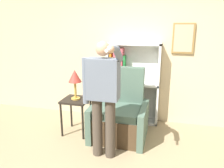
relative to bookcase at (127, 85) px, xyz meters
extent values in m
cube|color=beige|center=(0.09, 0.16, 0.63)|extent=(8.00, 0.06, 2.80)
cube|color=olive|center=(1.01, 0.11, 0.92)|extent=(0.39, 0.04, 0.55)
cube|color=tan|center=(1.01, 0.09, 0.92)|extent=(0.33, 0.01, 0.49)
cube|color=white|center=(-0.37, -0.02, 0.03)|extent=(0.04, 0.28, 1.60)
cube|color=white|center=(0.62, -0.02, 0.03)|extent=(0.04, 0.28, 1.60)
cube|color=white|center=(0.13, 0.12, 0.03)|extent=(1.03, 0.01, 1.60)
cube|color=white|center=(0.13, -0.02, -0.75)|extent=(1.03, 0.28, 0.04)
cube|color=white|center=(0.13, -0.02, 0.03)|extent=(1.03, 0.28, 0.04)
cube|color=white|center=(0.13, -0.02, 0.81)|extent=(1.03, 0.28, 0.04)
cube|color=#1E47B2|center=(-0.32, -0.02, -0.45)|extent=(0.04, 0.21, 0.55)
cube|color=#9E7A47|center=(-0.28, -0.02, -0.37)|extent=(0.03, 0.17, 0.72)
cube|color=#BC4C56|center=(-0.24, -0.02, -0.48)|extent=(0.04, 0.17, 0.50)
cube|color=#BC4C56|center=(-0.18, -0.02, -0.47)|extent=(0.05, 0.17, 0.52)
cube|color=gold|center=(-0.13, -0.02, -0.40)|extent=(0.04, 0.17, 0.65)
cube|color=#5B99A8|center=(-0.08, -0.02, -0.39)|extent=(0.05, 0.18, 0.68)
cube|color=purple|center=(-0.03, -0.02, -0.41)|extent=(0.04, 0.21, 0.63)
cube|color=#238438|center=(0.02, -0.02, -0.46)|extent=(0.04, 0.16, 0.54)
cube|color=orange|center=(-0.32, -0.02, 0.34)|extent=(0.04, 0.22, 0.56)
cube|color=gold|center=(-0.28, -0.02, 0.31)|extent=(0.03, 0.22, 0.50)
cube|color=#BC4C56|center=(-0.24, -0.02, 0.39)|extent=(0.05, 0.21, 0.67)
cube|color=white|center=(-0.19, -0.02, 0.33)|extent=(0.04, 0.23, 0.56)
cube|color=red|center=(-0.14, -0.02, 0.36)|extent=(0.04, 0.20, 0.61)
cube|color=#BC4C56|center=(-0.10, -0.02, 0.39)|extent=(0.04, 0.20, 0.67)
cube|color=#238438|center=(-0.05, -0.02, 0.32)|extent=(0.03, 0.16, 0.53)
cube|color=#4C3823|center=(0.01, -0.75, -0.55)|extent=(0.74, 0.78, 0.44)
cube|color=#4C6656|center=(0.01, -0.79, -0.26)|extent=(0.70, 0.66, 0.12)
cube|color=#4C6656|center=(0.01, -0.40, -0.05)|extent=(0.74, 0.16, 0.98)
cube|color=#4C6656|center=(-0.41, -0.75, -0.46)|extent=(0.10, 0.86, 0.61)
cube|color=#4C6656|center=(0.43, -0.75, -0.46)|extent=(0.10, 0.86, 0.61)
cylinder|color=#473D33|center=(-0.19, -1.34, -0.31)|extent=(0.15, 0.15, 0.91)
cylinder|color=#473D33|center=(0.01, -1.34, -0.31)|extent=(0.15, 0.15, 0.91)
cube|color=slate|center=(-0.09, -1.34, 0.43)|extent=(0.44, 0.24, 0.58)
sphere|color=tan|center=(-0.09, -1.34, 0.86)|extent=(0.20, 0.20, 0.20)
cylinder|color=slate|center=(-0.35, -1.34, 0.39)|extent=(0.09, 0.09, 0.67)
cylinder|color=slate|center=(0.15, -1.46, 0.80)|extent=(0.09, 0.28, 0.23)
cylinder|color=slate|center=(0.15, -1.70, 0.90)|extent=(0.08, 0.27, 0.10)
sphere|color=tan|center=(0.15, -1.83, 0.91)|extent=(0.09, 0.09, 0.09)
cylinder|color=white|center=(0.15, -1.92, 0.91)|extent=(0.04, 0.15, 0.04)
cube|color=black|center=(-0.78, -0.76, -0.13)|extent=(0.46, 0.46, 0.04)
cylinder|color=black|center=(-0.98, -0.97, -0.46)|extent=(0.04, 0.04, 0.62)
cylinder|color=black|center=(-0.58, -0.97, -0.46)|extent=(0.04, 0.04, 0.62)
cylinder|color=black|center=(-0.98, -0.56, -0.46)|extent=(0.04, 0.04, 0.62)
cylinder|color=black|center=(-0.58, -0.56, -0.46)|extent=(0.04, 0.04, 0.62)
cylinder|color=gold|center=(-0.78, -0.76, -0.10)|extent=(0.16, 0.16, 0.02)
cylinder|color=gold|center=(-0.78, -0.76, 0.05)|extent=(0.04, 0.04, 0.29)
cone|color=#B2382D|center=(-0.78, -0.76, 0.31)|extent=(0.23, 0.23, 0.21)
camera|label=1|loc=(0.77, -4.16, 1.17)|focal=35.00mm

